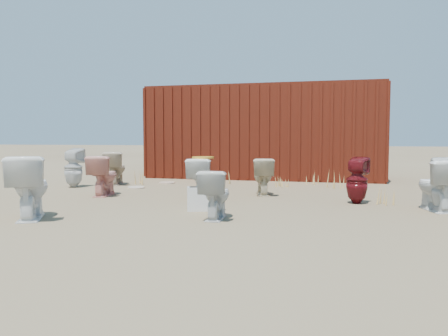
% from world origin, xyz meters
% --- Properties ---
extents(ground, '(100.00, 100.00, 0.00)m').
position_xyz_m(ground, '(0.00, 0.00, 0.00)').
color(ground, brown).
rests_on(ground, ground).
extents(shipping_container, '(6.00, 2.40, 2.40)m').
position_xyz_m(shipping_container, '(0.00, 5.20, 1.20)').
color(shipping_container, '#46170B').
rests_on(shipping_container, ground).
extents(toilet_front_a, '(0.80, 0.94, 0.83)m').
position_xyz_m(toilet_front_a, '(-2.05, -1.70, 0.42)').
color(toilet_front_a, white).
rests_on(toilet_front_a, ground).
extents(toilet_front_pink, '(0.51, 0.77, 0.74)m').
position_xyz_m(toilet_front_pink, '(-2.29, 0.62, 0.37)').
color(toilet_front_pink, '#E29282').
rests_on(toilet_front_pink, ground).
extents(toilet_front_c, '(0.39, 0.65, 0.65)m').
position_xyz_m(toilet_front_c, '(0.32, -1.10, 0.32)').
color(toilet_front_c, silver).
rests_on(toilet_front_c, ground).
extents(toilet_front_maroon, '(0.44, 0.44, 0.76)m').
position_xyz_m(toilet_front_maroon, '(2.18, 0.74, 0.38)').
color(toilet_front_maroon, maroon).
rests_on(toilet_front_maroon, ground).
extents(toilet_front_e, '(0.59, 0.81, 0.74)m').
position_xyz_m(toilet_front_e, '(3.26, 0.30, 0.37)').
color(toilet_front_e, white).
rests_on(toilet_front_e, ground).
extents(toilet_back_a, '(0.39, 0.39, 0.84)m').
position_xyz_m(toilet_back_a, '(-3.60, 1.66, 0.42)').
color(toilet_back_a, silver).
rests_on(toilet_back_a, ground).
extents(toilet_back_beige_left, '(0.59, 0.81, 0.75)m').
position_xyz_m(toilet_back_beige_left, '(-2.99, 2.37, 0.37)').
color(toilet_back_beige_left, '#C4AF8F').
rests_on(toilet_back_beige_left, ground).
extents(toilet_back_beige_right, '(0.52, 0.74, 0.69)m').
position_xyz_m(toilet_back_beige_right, '(0.54, 1.43, 0.34)').
color(toilet_back_beige_right, beige).
rests_on(toilet_back_beige_right, ground).
extents(toilet_back_yellowlid, '(0.41, 0.71, 0.72)m').
position_xyz_m(toilet_back_yellowlid, '(-0.34, 0.48, 0.36)').
color(toilet_back_yellowlid, white).
rests_on(toilet_back_yellowlid, ground).
extents(toilet_back_e, '(0.37, 0.38, 0.78)m').
position_xyz_m(toilet_back_e, '(3.36, 0.23, 0.39)').
color(toilet_back_e, white).
rests_on(toilet_back_e, ground).
extents(yellow_lid, '(0.36, 0.46, 0.02)m').
position_xyz_m(yellow_lid, '(-0.34, 0.48, 0.73)').
color(yellow_lid, gold).
rests_on(yellow_lid, toilet_back_yellowlid).
extents(loose_tank, '(0.54, 0.36, 0.35)m').
position_xyz_m(loose_tank, '(-0.01, -0.52, 0.17)').
color(loose_tank, silver).
rests_on(loose_tank, ground).
extents(loose_lid_near, '(0.53, 0.59, 0.02)m').
position_xyz_m(loose_lid_near, '(-1.98, 2.95, 0.01)').
color(loose_lid_near, '#C1A78C').
rests_on(loose_lid_near, ground).
extents(loose_lid_far, '(0.54, 0.58, 0.02)m').
position_xyz_m(loose_lid_far, '(-2.25, 1.87, 0.01)').
color(loose_lid_far, '#C1A78C').
rests_on(loose_lid_far, ground).
extents(weed_clump_a, '(0.36, 0.36, 0.29)m').
position_xyz_m(weed_clump_a, '(-2.46, 2.66, 0.14)').
color(weed_clump_a, tan).
rests_on(weed_clump_a, ground).
extents(weed_clump_b, '(0.32, 0.32, 0.25)m').
position_xyz_m(weed_clump_b, '(0.74, 2.89, 0.12)').
color(weed_clump_b, tan).
rests_on(weed_clump_b, ground).
extents(weed_clump_c, '(0.36, 0.36, 0.36)m').
position_xyz_m(weed_clump_c, '(1.87, 2.86, 0.18)').
color(weed_clump_c, tan).
rests_on(weed_clump_c, ground).
extents(weed_clump_d, '(0.30, 0.30, 0.27)m').
position_xyz_m(weed_clump_d, '(-0.64, 3.08, 0.13)').
color(weed_clump_d, tan).
rests_on(weed_clump_d, ground).
extents(weed_clump_e, '(0.34, 0.34, 0.29)m').
position_xyz_m(weed_clump_e, '(1.35, 3.50, 0.14)').
color(weed_clump_e, tan).
rests_on(weed_clump_e, ground).
extents(weed_clump_f, '(0.28, 0.28, 0.27)m').
position_xyz_m(weed_clump_f, '(2.63, 0.73, 0.13)').
color(weed_clump_f, tan).
rests_on(weed_clump_f, ground).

